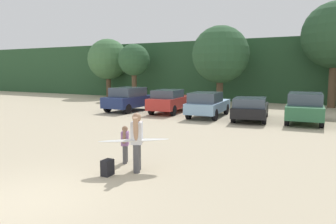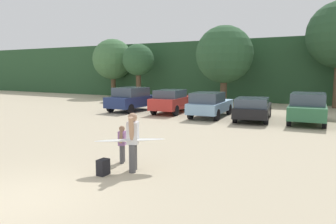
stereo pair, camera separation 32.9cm
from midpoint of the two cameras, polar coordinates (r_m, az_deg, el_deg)
The scene contains 14 objects.
ground_plane at distance 8.24m, azimuth -24.05°, elevation -14.03°, with size 120.00×120.00×0.00m, color #C1B293.
hillside_ridge at distance 36.48m, azimuth 19.29°, elevation 6.95°, with size 108.00×12.00×5.86m, color #284C2D.
tree_left at distance 36.55m, azimuth -9.51°, elevation 9.17°, with size 4.45×4.45×6.39m.
tree_center_left at distance 32.93m, azimuth -5.01°, elevation 9.11°, with size 3.18×3.18×5.59m.
tree_center_right at distance 28.31m, azimuth 10.29°, elevation 9.97°, with size 4.90×4.90×6.74m.
parked_car_navy at distance 23.41m, azimuth -6.13°, elevation 2.37°, with size 2.04×3.97×1.72m.
parked_car_red at distance 22.34m, azimuth 1.26°, elevation 2.02°, with size 2.22×4.81×1.62m.
parked_car_sky_blue at distance 20.33m, azimuth 7.90°, elevation 1.38°, with size 2.16×4.61×1.59m.
parked_car_black at distance 19.58m, azimuth 15.30°, elevation 0.66°, with size 2.58×4.91×1.38m.
parked_car_forest_green at distance 19.60m, azimuth 23.98°, elevation 0.79°, with size 2.22×4.73×1.68m.
person_adult at distance 9.35m, azimuth -5.25°, elevation -4.69°, with size 0.47×0.74×1.71m.
person_child at distance 10.31m, azimuth -7.23°, elevation -5.28°, with size 0.34×0.55×1.19m.
surfboard_white at distance 9.41m, azimuth -5.70°, elevation -4.99°, with size 1.98×1.74×0.14m.
backpack_dropped at distance 9.29m, azimuth -10.42°, elevation -9.60°, with size 0.24×0.34×0.45m.
Camera 2 is at (6.38, -4.45, 2.91)m, focal length 34.37 mm.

